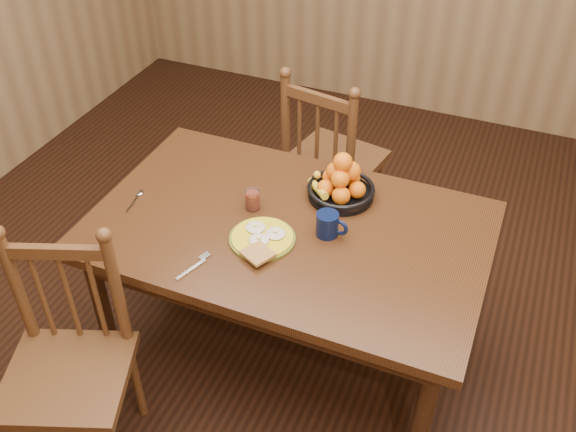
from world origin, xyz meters
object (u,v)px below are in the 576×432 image
at_px(breakfast_plate, 262,238).
at_px(coffee_mug, 328,224).
at_px(fruit_bowl, 341,183).
at_px(dining_table, 288,241).
at_px(chair_far, 331,160).
at_px(chair_near, 69,365).

bearing_deg(breakfast_plate, coffee_mug, 31.27).
bearing_deg(breakfast_plate, fruit_bowl, 64.42).
bearing_deg(coffee_mug, fruit_bowl, 98.19).
distance_m(dining_table, coffee_mug, 0.22).
height_order(chair_far, chair_near, chair_far).
bearing_deg(dining_table, chair_far, 97.47).
bearing_deg(dining_table, breakfast_plate, -114.77).
xyz_separation_m(chair_near, coffee_mug, (0.73, 0.78, 0.32)).
xyz_separation_m(breakfast_plate, fruit_bowl, (0.19, 0.39, 0.05)).
xyz_separation_m(breakfast_plate, coffee_mug, (0.23, 0.14, 0.04)).
height_order(breakfast_plate, fruit_bowl, fruit_bowl).
relative_size(dining_table, chair_near, 1.61).
bearing_deg(fruit_bowl, chair_far, 112.03).
bearing_deg(chair_near, breakfast_plate, 31.05).
height_order(breakfast_plate, coffee_mug, coffee_mug).
bearing_deg(breakfast_plate, chair_near, -128.35).
relative_size(chair_far, breakfast_plate, 3.34).
distance_m(dining_table, chair_near, 0.97).
height_order(dining_table, breakfast_plate, breakfast_plate).
distance_m(chair_far, fruit_bowl, 0.73).
distance_m(breakfast_plate, coffee_mug, 0.27).
bearing_deg(dining_table, fruit_bowl, 64.05).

